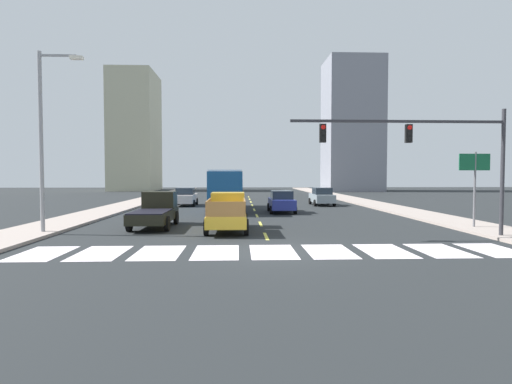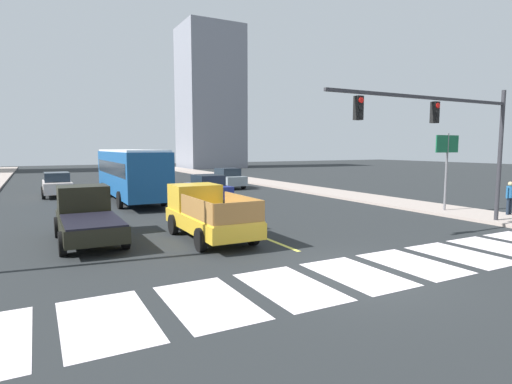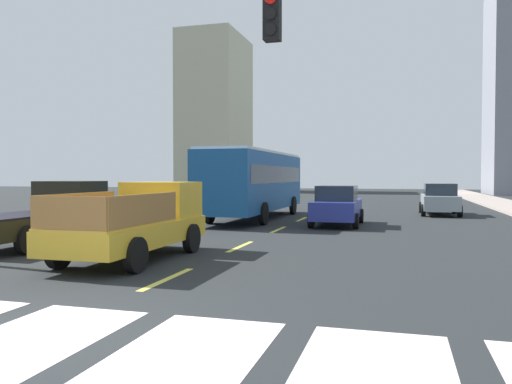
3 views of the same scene
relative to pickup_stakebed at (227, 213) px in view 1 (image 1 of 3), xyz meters
name	(u,v)px [view 1 (image 1 of 3)]	position (x,y,z in m)	size (l,w,h in m)	color
ground_plane	(273,252)	(1.92, -6.37, -0.94)	(160.00, 160.00, 0.00)	#232728
sidewalk_right	(397,209)	(13.83, 11.63, -0.86)	(3.19, 110.00, 0.15)	#A4948A
sidewalk_left	(108,210)	(-9.99, 11.63, -0.86)	(3.19, 110.00, 0.15)	#A4948A
crosswalk_stripe_0	(42,254)	(-6.81, -6.37, -0.93)	(1.73, 3.06, 0.01)	silver
crosswalk_stripe_1	(101,253)	(-4.62, -6.37, -0.93)	(1.73, 3.06, 0.01)	silver
crosswalk_stripe_2	(159,253)	(-2.44, -6.37, -0.93)	(1.73, 3.06, 0.01)	silver
crosswalk_stripe_3	(216,252)	(-0.26, -6.37, -0.93)	(1.73, 3.06, 0.01)	silver
crosswalk_stripe_4	(273,252)	(1.92, -6.37, -0.93)	(1.73, 3.06, 0.01)	silver
crosswalk_stripe_5	(329,251)	(4.10, -6.37, -0.93)	(1.73, 3.06, 0.01)	silver
crosswalk_stripe_6	(384,251)	(6.28, -6.37, -0.93)	(1.73, 3.06, 0.01)	silver
crosswalk_stripe_7	(439,250)	(8.47, -6.37, -0.93)	(1.73, 3.06, 0.01)	silver
crosswalk_stripe_8	(494,250)	(10.65, -6.37, -0.93)	(1.73, 3.06, 0.01)	silver
lane_dash_0	(266,236)	(1.92, -2.37, -0.93)	(0.16, 2.40, 0.01)	#D5CD4C
lane_dash_1	(260,224)	(1.92, 2.63, -0.93)	(0.16, 2.40, 0.01)	#D5CD4C
lane_dash_2	(257,216)	(1.92, 7.63, -0.93)	(0.16, 2.40, 0.01)	#D5CD4C
lane_dash_3	(254,210)	(1.92, 12.63, -0.93)	(0.16, 2.40, 0.01)	#D5CD4C
lane_dash_4	(252,205)	(1.92, 17.63, -0.93)	(0.16, 2.40, 0.01)	#D5CD4C
lane_dash_5	(251,202)	(1.92, 22.63, -0.93)	(0.16, 2.40, 0.01)	#D5CD4C
lane_dash_6	(250,199)	(1.92, 27.63, -0.93)	(0.16, 2.40, 0.01)	#D5CD4C
lane_dash_7	(249,197)	(1.92, 32.63, -0.93)	(0.16, 2.40, 0.01)	#D5CD4C
pickup_stakebed	(227,213)	(0.00, 0.00, 0.00)	(2.18, 5.20, 1.96)	gold
pickup_dark	(156,211)	(-4.12, 1.60, -0.02)	(2.18, 5.20, 1.96)	black
city_bus	(227,187)	(-0.37, 12.26, 1.02)	(2.72, 10.80, 3.32)	#174D8B
sedan_mid	(186,197)	(-4.46, 17.48, -0.08)	(2.02, 4.40, 1.72)	beige
sedan_near_left	(322,196)	(8.65, 17.42, -0.08)	(2.02, 4.40, 1.72)	gray
sedan_far	(281,202)	(3.96, 10.01, -0.08)	(2.02, 4.40, 1.72)	navy
traffic_signal_gantry	(434,147)	(9.59, -3.47, 3.30)	(9.99, 0.27, 6.00)	#2D2D33
direction_sign_green	(475,173)	(13.34, -0.34, 2.10)	(1.70, 0.12, 4.20)	slate
streetlight_left	(44,134)	(-8.96, -1.28, 4.03)	(2.20, 0.28, 9.00)	gray
tower_tall_centre	(352,126)	(21.24, 52.42, 10.91)	(9.72, 9.12, 23.69)	gray
block_mid_left	(135,132)	(-18.71, 56.18, 9.98)	(7.79, 11.40, 21.83)	#B2B194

